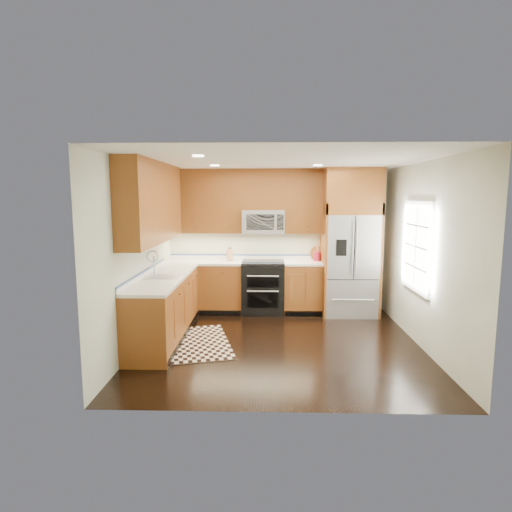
{
  "coord_description": "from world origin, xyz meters",
  "views": [
    {
      "loc": [
        -0.17,
        -5.97,
        2.12
      ],
      "look_at": [
        -0.35,
        0.6,
        1.2
      ],
      "focal_mm": 30.0,
      "sensor_mm": 36.0,
      "label": 1
    }
  ],
  "objects_px": {
    "range": "(263,287)",
    "rug": "(196,343)",
    "knife_block": "(230,255)",
    "utensil_crock": "(317,254)",
    "refrigerator": "(350,242)"
  },
  "relations": [
    {
      "from": "utensil_crock",
      "to": "range",
      "type": "bearing_deg",
      "value": -172.03
    },
    {
      "from": "range",
      "to": "knife_block",
      "type": "bearing_deg",
      "value": 167.22
    },
    {
      "from": "range",
      "to": "refrigerator",
      "type": "relative_size",
      "value": 0.36
    },
    {
      "from": "knife_block",
      "to": "rug",
      "type": "bearing_deg",
      "value": -100.35
    },
    {
      "from": "knife_block",
      "to": "utensil_crock",
      "type": "xyz_separation_m",
      "value": [
        1.6,
        -0.0,
        0.02
      ]
    },
    {
      "from": "range",
      "to": "utensil_crock",
      "type": "bearing_deg",
      "value": 7.97
    },
    {
      "from": "knife_block",
      "to": "refrigerator",
      "type": "bearing_deg",
      "value": -4.69
    },
    {
      "from": "refrigerator",
      "to": "utensil_crock",
      "type": "bearing_deg",
      "value": 162.64
    },
    {
      "from": "range",
      "to": "knife_block",
      "type": "relative_size",
      "value": 3.74
    },
    {
      "from": "range",
      "to": "utensil_crock",
      "type": "relative_size",
      "value": 2.71
    },
    {
      "from": "rug",
      "to": "utensil_crock",
      "type": "bearing_deg",
      "value": 28.82
    },
    {
      "from": "range",
      "to": "rug",
      "type": "distance_m",
      "value": 1.99
    },
    {
      "from": "rug",
      "to": "knife_block",
      "type": "relative_size",
      "value": 6.04
    },
    {
      "from": "refrigerator",
      "to": "rug",
      "type": "height_order",
      "value": "refrigerator"
    },
    {
      "from": "utensil_crock",
      "to": "rug",
      "type": "bearing_deg",
      "value": -136.7
    }
  ]
}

